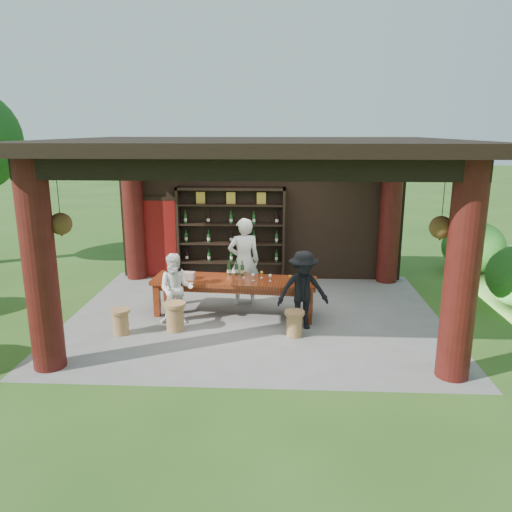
{
  "coord_description": "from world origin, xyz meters",
  "views": [
    {
      "loc": [
        0.5,
        -9.52,
        3.67
      ],
      "look_at": [
        0.0,
        0.4,
        1.15
      ],
      "focal_mm": 35.0,
      "sensor_mm": 36.0,
      "label": 1
    }
  ],
  "objects_px": {
    "wine_shelf": "(231,235)",
    "guest_man": "(303,290)",
    "stool_near_right": "(294,323)",
    "stool_near_left": "(175,316)",
    "guest_woman": "(176,289)",
    "napkin_basket": "(188,276)",
    "tasting_table": "(234,285)",
    "host": "(244,261)",
    "stool_far_left": "(121,321)"
  },
  "relations": [
    {
      "from": "stool_near_right",
      "to": "guest_man",
      "type": "relative_size",
      "value": 0.32
    },
    {
      "from": "tasting_table",
      "to": "stool_near_right",
      "type": "distance_m",
      "value": 1.64
    },
    {
      "from": "guest_woman",
      "to": "guest_man",
      "type": "bearing_deg",
      "value": -7.4
    },
    {
      "from": "wine_shelf",
      "to": "stool_near_left",
      "type": "bearing_deg",
      "value": -102.71
    },
    {
      "from": "napkin_basket",
      "to": "stool_near_left",
      "type": "bearing_deg",
      "value": -96.64
    },
    {
      "from": "wine_shelf",
      "to": "stool_far_left",
      "type": "xyz_separation_m",
      "value": [
        -1.71,
        -3.51,
        -0.91
      ]
    },
    {
      "from": "wine_shelf",
      "to": "napkin_basket",
      "type": "distance_m",
      "value": 2.53
    },
    {
      "from": "stool_near_left",
      "to": "guest_man",
      "type": "bearing_deg",
      "value": 5.65
    },
    {
      "from": "stool_far_left",
      "to": "napkin_basket",
      "type": "xyz_separation_m",
      "value": [
        1.07,
        1.09,
        0.57
      ]
    },
    {
      "from": "stool_far_left",
      "to": "host",
      "type": "relative_size",
      "value": 0.25
    },
    {
      "from": "wine_shelf",
      "to": "guest_man",
      "type": "xyz_separation_m",
      "value": [
        1.65,
        -3.05,
        -0.41
      ]
    },
    {
      "from": "stool_near_right",
      "to": "tasting_table",
      "type": "bearing_deg",
      "value": 138.27
    },
    {
      "from": "guest_man",
      "to": "napkin_basket",
      "type": "distance_m",
      "value": 2.37
    },
    {
      "from": "stool_near_left",
      "to": "guest_woman",
      "type": "distance_m",
      "value": 0.55
    },
    {
      "from": "stool_far_left",
      "to": "guest_woman",
      "type": "relative_size",
      "value": 0.34
    },
    {
      "from": "host",
      "to": "guest_woman",
      "type": "height_order",
      "value": "host"
    },
    {
      "from": "wine_shelf",
      "to": "host",
      "type": "distance_m",
      "value": 1.78
    },
    {
      "from": "host",
      "to": "wine_shelf",
      "type": "bearing_deg",
      "value": -88.86
    },
    {
      "from": "guest_man",
      "to": "napkin_basket",
      "type": "relative_size",
      "value": 5.8
    },
    {
      "from": "stool_near_right",
      "to": "host",
      "type": "height_order",
      "value": "host"
    },
    {
      "from": "stool_near_right",
      "to": "guest_woman",
      "type": "height_order",
      "value": "guest_woman"
    },
    {
      "from": "stool_far_left",
      "to": "guest_woman",
      "type": "bearing_deg",
      "value": 32.33
    },
    {
      "from": "stool_near_right",
      "to": "napkin_basket",
      "type": "relative_size",
      "value": 1.85
    },
    {
      "from": "tasting_table",
      "to": "host",
      "type": "height_order",
      "value": "host"
    },
    {
      "from": "wine_shelf",
      "to": "stool_near_right",
      "type": "relative_size",
      "value": 5.5
    },
    {
      "from": "host",
      "to": "guest_man",
      "type": "relative_size",
      "value": 1.25
    },
    {
      "from": "stool_far_left",
      "to": "napkin_basket",
      "type": "relative_size",
      "value": 1.85
    },
    {
      "from": "guest_woman",
      "to": "wine_shelf",
      "type": "bearing_deg",
      "value": 70.75
    },
    {
      "from": "guest_woman",
      "to": "tasting_table",
      "type": "bearing_deg",
      "value": 22.52
    },
    {
      "from": "stool_far_left",
      "to": "guest_man",
      "type": "xyz_separation_m",
      "value": [
        3.35,
        0.45,
        0.5
      ]
    },
    {
      "from": "wine_shelf",
      "to": "guest_man",
      "type": "distance_m",
      "value": 3.49
    },
    {
      "from": "stool_near_left",
      "to": "host",
      "type": "relative_size",
      "value": 0.29
    },
    {
      "from": "tasting_table",
      "to": "napkin_basket",
      "type": "relative_size",
      "value": 12.91
    },
    {
      "from": "host",
      "to": "guest_man",
      "type": "distance_m",
      "value": 1.82
    },
    {
      "from": "host",
      "to": "guest_woman",
      "type": "xyz_separation_m",
      "value": [
        -1.22,
        -1.21,
        -0.24
      ]
    },
    {
      "from": "stool_near_right",
      "to": "guest_man",
      "type": "distance_m",
      "value": 0.65
    },
    {
      "from": "guest_man",
      "to": "stool_near_left",
      "type": "bearing_deg",
      "value": 175.19
    },
    {
      "from": "stool_near_right",
      "to": "guest_man",
      "type": "height_order",
      "value": "guest_man"
    },
    {
      "from": "host",
      "to": "stool_far_left",
      "type": "bearing_deg",
      "value": 26.7
    },
    {
      "from": "guest_woman",
      "to": "stool_far_left",
      "type": "bearing_deg",
      "value": -151.94
    },
    {
      "from": "tasting_table",
      "to": "wine_shelf",
      "type": "bearing_deg",
      "value": 97.02
    },
    {
      "from": "stool_near_left",
      "to": "napkin_basket",
      "type": "relative_size",
      "value": 2.11
    },
    {
      "from": "stool_far_left",
      "to": "napkin_basket",
      "type": "distance_m",
      "value": 1.63
    },
    {
      "from": "wine_shelf",
      "to": "stool_far_left",
      "type": "height_order",
      "value": "wine_shelf"
    },
    {
      "from": "tasting_table",
      "to": "napkin_basket",
      "type": "distance_m",
      "value": 0.95
    },
    {
      "from": "host",
      "to": "napkin_basket",
      "type": "xyz_separation_m",
      "value": [
        -1.08,
        -0.71,
        -0.12
      ]
    },
    {
      "from": "stool_far_left",
      "to": "guest_man",
      "type": "relative_size",
      "value": 0.32
    },
    {
      "from": "wine_shelf",
      "to": "stool_near_right",
      "type": "bearing_deg",
      "value": -66.66
    },
    {
      "from": "stool_near_left",
      "to": "guest_woman",
      "type": "relative_size",
      "value": 0.39
    },
    {
      "from": "wine_shelf",
      "to": "guest_woman",
      "type": "distance_m",
      "value": 3.06
    }
  ]
}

